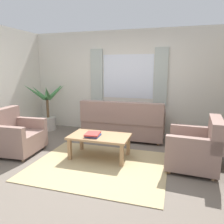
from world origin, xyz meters
The scene contains 10 objects.
ground_plane centered at (0.00, 0.00, 0.00)m, with size 6.24×6.24×0.00m, color #6B6056.
wall_back centered at (0.00, 2.26, 1.30)m, with size 5.32×0.12×2.60m, color silver.
window_with_curtains centered at (0.00, 2.18, 1.45)m, with size 1.98×0.07×1.40m.
area_rug centered at (0.00, 0.00, 0.01)m, with size 2.29×1.81×0.01m, color tan.
couch centered at (0.04, 1.58, 0.37)m, with size 1.90×0.82×0.92m.
armchair_left centered at (-1.79, 0.10, 0.35)m, with size 0.86×0.88×0.88m.
armchair_right centered at (1.59, 0.39, 0.35)m, with size 0.88×0.90×0.88m.
coffee_table centered at (-0.10, 0.34, 0.38)m, with size 1.10×0.64×0.44m.
book_stack_on_table centered at (-0.20, 0.25, 0.47)m, with size 0.28×0.32×0.06m.
potted_plant centered at (-2.09, 1.73, 0.52)m, with size 1.11×1.20×1.31m.
Camera 1 is at (1.21, -3.26, 1.66)m, focal length 34.59 mm.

